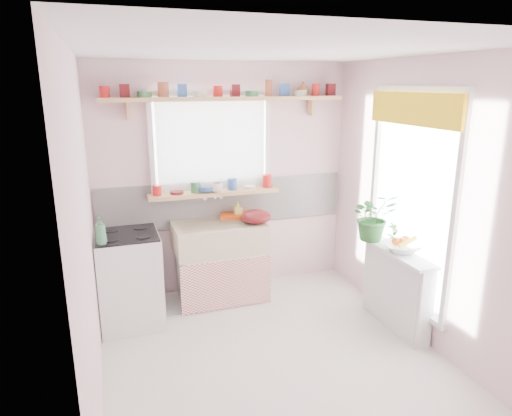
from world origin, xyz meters
name	(u,v)px	position (x,y,z in m)	size (l,w,h in m)	color
room	(309,178)	(0.66, 0.86, 1.37)	(3.20, 3.20, 3.20)	silver
sink_unit	(220,261)	(-0.15, 1.29, 0.43)	(0.95, 0.65, 1.11)	white
cooker	(130,279)	(-1.10, 1.05, 0.46)	(0.58, 0.58, 0.93)	white
radiator_ledge	(396,287)	(1.30, 0.20, 0.40)	(0.22, 0.95, 0.78)	white
windowsill	(214,193)	(-0.15, 1.48, 1.14)	(1.40, 0.22, 0.04)	tan
pine_shelf	(227,99)	(0.00, 1.47, 2.12)	(2.52, 0.24, 0.04)	tan
shelf_crockery	(226,91)	(0.00, 1.47, 2.20)	(2.47, 0.11, 0.12)	red
sill_crockery	(213,186)	(-0.17, 1.48, 1.22)	(1.35, 0.11, 0.12)	red
dish_tray	(240,214)	(0.15, 1.50, 0.87)	(0.44, 0.33, 0.04)	#EA5214
colander	(256,217)	(0.22, 1.19, 0.92)	(0.32, 0.32, 0.14)	#5B0F12
jade_plant	(373,217)	(1.21, 0.53, 1.02)	(0.43, 0.37, 0.48)	#29672B
fruit_bowl	(401,248)	(1.28, 0.15, 0.81)	(0.32, 0.32, 0.08)	silver
herb_pot	(393,233)	(1.33, 0.36, 0.88)	(0.11, 0.08, 0.21)	#2F6127
soap_bottle_sink	(238,209)	(0.11, 1.46, 0.94)	(0.08, 0.09, 0.18)	#DCD962
sill_cup	(216,188)	(-0.14, 1.42, 1.21)	(0.13, 0.13, 0.10)	beige
sill_bowl	(206,189)	(-0.24, 1.47, 1.19)	(0.20, 0.20, 0.06)	#3863B6
shelf_vase	(303,89)	(0.87, 1.52, 2.21)	(0.14, 0.14, 0.15)	#A75E33
cooker_bottle	(100,231)	(-1.32, 0.83, 1.04)	(0.10, 0.10, 0.25)	#428555
fruit	(402,241)	(1.29, 0.15, 0.88)	(0.20, 0.14, 0.10)	orange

